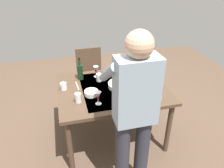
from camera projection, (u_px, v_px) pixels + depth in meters
ground_plane at (112, 134)px, 3.02m from camera, size 6.00×6.00×0.00m
dining_table at (112, 93)px, 2.68m from camera, size 1.31×1.03×0.76m
chair_near at (90, 73)px, 3.48m from camera, size 0.40×0.40×0.91m
person_server at (134, 111)px, 1.89m from camera, size 0.42×0.61×1.69m
wine_bottle at (80, 71)px, 2.78m from camera, size 0.07×0.07×0.30m
wine_glass_left at (96, 70)px, 2.84m from camera, size 0.07×0.07×0.15m
wine_glass_right at (98, 96)px, 2.29m from camera, size 0.07×0.07×0.15m
water_cup_near_left at (63, 86)px, 2.59m from camera, size 0.08×0.08×0.09m
water_cup_near_right at (137, 75)px, 2.83m from camera, size 0.07×0.07×0.10m
water_cup_far_left at (78, 98)px, 2.35m from camera, size 0.07×0.07×0.11m
water_cup_far_right at (99, 77)px, 2.77m from camera, size 0.08×0.08×0.10m
serving_bowl_pasta at (120, 85)px, 2.64m from camera, size 0.30×0.30×0.07m
side_bowl_salad at (153, 98)px, 2.39m from camera, size 0.18×0.18×0.07m
side_bowl_bread at (91, 92)px, 2.49m from camera, size 0.16×0.16×0.07m
dinner_plate_near at (138, 71)px, 3.03m from camera, size 0.23×0.23×0.01m
table_knife at (77, 86)px, 2.68m from camera, size 0.03×0.20×0.00m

